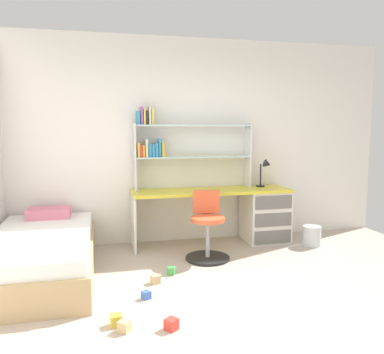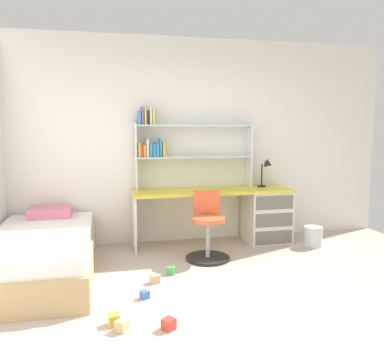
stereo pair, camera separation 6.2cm
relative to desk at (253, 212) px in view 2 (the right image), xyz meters
name	(u,v)px [view 2 (the right image)]	position (x,y,z in m)	size (l,w,h in m)	color
ground_plane	(244,313)	(-0.82, -1.95, -0.42)	(5.68, 5.50, 0.02)	#B2A393
room_shell	(100,145)	(-1.98, -0.79, 0.96)	(5.68, 5.50, 2.74)	white
desk	(253,212)	(0.00, 0.00, 0.00)	(2.10, 0.55, 0.74)	gold
bookshelf_hutch	(177,143)	(-1.01, 0.16, 0.93)	(1.57, 0.22, 1.08)	silver
desk_lamp	(267,169)	(0.23, 0.08, 0.58)	(0.20, 0.16, 0.38)	black
swivel_chair	(208,232)	(-0.78, -0.56, -0.09)	(0.52, 0.52, 0.80)	black
bed_platform	(42,254)	(-2.61, -0.72, -0.18)	(1.05, 2.02, 0.58)	tan
waste_bin	(313,236)	(0.71, -0.37, -0.28)	(0.24, 0.24, 0.26)	silver
toy_block_red_0	(169,324)	(-1.49, -2.11, -0.37)	(0.09, 0.09, 0.09)	red
toy_block_green_1	(171,270)	(-1.28, -0.97, -0.37)	(0.08, 0.08, 0.08)	#479E51
toy_block_natural_2	(155,279)	(-1.48, -1.17, -0.37)	(0.08, 0.08, 0.08)	tan
toy_block_yellow_3	(114,320)	(-1.90, -1.95, -0.37)	(0.09, 0.09, 0.09)	gold
toy_block_blue_4	(145,295)	(-1.61, -1.51, -0.38)	(0.07, 0.07, 0.07)	#3860B7
toy_block_natural_5	(122,326)	(-1.84, -2.06, -0.37)	(0.08, 0.08, 0.08)	tan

